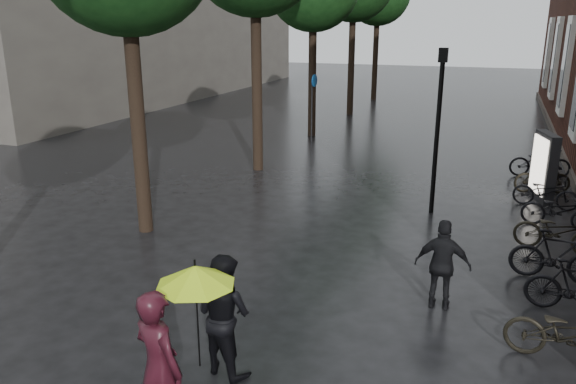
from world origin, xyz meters
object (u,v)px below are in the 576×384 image
at_px(ad_lightbox, 544,167).
at_px(lamp_post, 439,116).
at_px(person_burgundy, 159,368).
at_px(pedestrian_walking, 443,265).
at_px(parked_bicycles, 553,218).
at_px(person_black, 224,314).

height_order(ad_lightbox, lamp_post, lamp_post).
xyz_separation_m(person_burgundy, ad_lightbox, (4.51, 11.28, -0.02)).
bearing_deg(ad_lightbox, pedestrian_walking, -120.55).
distance_m(parked_bicycles, ad_lightbox, 2.87).
distance_m(pedestrian_walking, ad_lightbox, 7.25).
bearing_deg(ad_lightbox, person_black, -129.81).
height_order(pedestrian_walking, parked_bicycles, pedestrian_walking).
height_order(parked_bicycles, lamp_post, lamp_post).
relative_size(person_burgundy, ad_lightbox, 1.03).
xyz_separation_m(person_black, lamp_post, (1.84, 7.77, 1.58)).
bearing_deg(person_burgundy, pedestrian_walking, -101.16).
distance_m(person_burgundy, lamp_post, 9.54).
relative_size(person_black, pedestrian_walking, 1.11).
bearing_deg(pedestrian_walking, lamp_post, -82.13).
bearing_deg(pedestrian_walking, person_burgundy, 58.09).
bearing_deg(ad_lightbox, lamp_post, -157.12).
bearing_deg(ad_lightbox, parked_bicycles, -103.75).
relative_size(person_burgundy, parked_bicycles, 0.16).
bearing_deg(pedestrian_walking, parked_bicycles, -115.69).
bearing_deg(person_black, pedestrian_walking, -115.00).
bearing_deg(pedestrian_walking, ad_lightbox, -105.48).
distance_m(person_burgundy, pedestrian_walking, 5.03).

